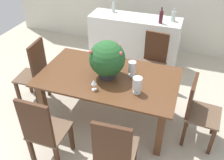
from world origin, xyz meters
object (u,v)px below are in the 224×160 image
Objects in this scene: dining_table at (108,83)px; kitchen_counter at (134,41)px; crystal_vase_left at (137,84)px; wine_bottle_dark at (113,7)px; chair_near_left at (43,130)px; wine_glass at (94,83)px; wine_bottle_clear at (161,17)px; wine_bottle_amber at (173,16)px; chair_head_end at (35,71)px; chair_foot_end at (197,108)px; chair_far_right at (153,60)px; crystal_vase_center_near at (132,67)px; chair_near_right at (114,151)px; flower_centerpiece at (107,59)px.

dining_table is 1.10× the size of kitchen_counter.
dining_table is 8.61× the size of crystal_vase_left.
chair_near_left is at bearing -87.20° from wine_bottle_dark.
wine_bottle_dark is at bearing 102.81° from wine_glass.
wine_bottle_clear is (0.82, 2.56, 0.51)m from chair_near_left.
wine_bottle_dark is 1.15m from wine_bottle_amber.
chair_head_end is 2.39m from chair_foot_end.
chair_far_right is at bearing -113.08° from chair_near_left.
chair_near_left is at bearing -97.05° from kitchen_counter.
chair_head_end is 5.08× the size of crystal_vase_center_near.
wine_bottle_clear is (1.59, 1.56, 0.49)m from chair_head_end.
wine_bottle_dark reaches higher than wine_bottle_amber.
dining_table is at bearing -107.74° from chair_far_right.
crystal_vase_center_near is at bearing -100.47° from wine_bottle_amber.
chair_far_right is (0.85, 1.99, -0.03)m from chair_near_left.
wine_glass is (1.12, -0.34, 0.28)m from chair_head_end.
crystal_vase_left is (0.02, 0.78, 0.33)m from chair_near_right.
wine_bottle_amber is at bearing 43.16° from wine_bottle_clear.
flower_centerpiece is (-1.21, -0.02, 0.50)m from chair_foot_end.
crystal_vase_center_near reaches higher than dining_table.
wine_bottle_dark is (-1.76, 1.83, 0.53)m from chair_foot_end.
dining_table is 6.64× the size of wine_bottle_clear.
wine_bottle_amber is at bearing -97.04° from chair_near_right.
flower_centerpiece is 2.28× the size of wine_bottle_dark.
wine_bottle_clear is at bearing -93.03° from chair_near_right.
flower_centerpiece reaches higher than kitchen_counter.
kitchen_counter is (-0.52, 2.70, -0.08)m from chair_near_right.
wine_bottle_dark is (-1.01, 2.05, 0.16)m from crystal_vase_left.
wine_glass is 2.19m from wine_bottle_amber.
kitchen_counter reaches higher than dining_table.
chair_near_left reaches higher than chair_near_right.
wine_bottle_clear is at bearing 129.66° from chair_head_end.
wine_glass is at bearing -103.73° from wine_bottle_clear.
wine_bottle_clear is at bearing 75.54° from flower_centerpiece.
wine_glass is 2.23m from wine_bottle_dark.
chair_near_right reaches higher than wine_glass.
chair_near_right reaches higher than chair_far_right.
crystal_vase_center_near is (0.29, 0.13, 0.25)m from dining_table.
wine_bottle_dark reaches higher than chair_far_right.
wine_bottle_clear is (-0.03, 2.57, 0.51)m from chair_near_right.
wine_bottle_amber is at bearing 79.53° from crystal_vase_center_near.
chair_near_left is 4.59× the size of wine_bottle_dark.
wine_bottle_amber is at bearing 83.67° from chair_far_right.
chair_near_left is 7.00× the size of wine_glass.
crystal_vase_left is 0.13× the size of kitchen_counter.
flower_centerpiece is at bearing -121.61° from dining_table.
chair_far_right is (-0.77, 0.99, 0.02)m from chair_foot_end.
crystal_vase_left is 1.80m from wine_bottle_clear.
flower_centerpiece is at bearing -155.06° from crystal_vase_center_near.
crystal_vase_center_near is at bearing 52.33° from wine_glass.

